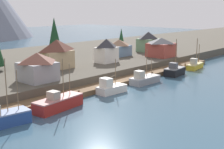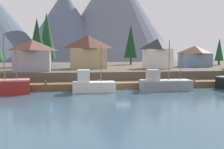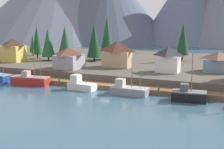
% 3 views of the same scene
% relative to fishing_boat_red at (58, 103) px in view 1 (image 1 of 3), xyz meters
% --- Properties ---
extents(ground_plane, '(400.00, 400.00, 1.00)m').
position_rel_fishing_boat_red_xyz_m(ground_plane, '(18.69, 22.15, -1.63)').
color(ground_plane, '#335166').
extents(dock, '(80.00, 4.00, 1.60)m').
position_rel_fishing_boat_red_xyz_m(dock, '(18.69, 4.14, -0.63)').
color(dock, brown).
rests_on(dock, ground_plane).
extents(shoreline_bank, '(400.00, 56.00, 2.50)m').
position_rel_fishing_boat_red_xyz_m(shoreline_bank, '(18.69, 34.15, 0.12)').
color(shoreline_bank, '#4C473D').
rests_on(shoreline_bank, ground_plane).
extents(fishing_boat_red, '(9.38, 3.97, 8.44)m').
position_rel_fishing_boat_red_xyz_m(fishing_boat_red, '(0.00, 0.00, 0.00)').
color(fishing_boat_red, maroon).
rests_on(fishing_boat_red, ground_plane).
extents(fishing_boat_white, '(6.41, 3.14, 6.77)m').
position_rel_fishing_boat_red_xyz_m(fishing_boat_white, '(13.46, 0.46, -0.03)').
color(fishing_boat_white, silver).
rests_on(fishing_boat_white, ground_plane).
extents(fishing_boat_grey, '(7.83, 3.18, 7.72)m').
position_rel_fishing_boat_red_xyz_m(fishing_boat_grey, '(24.74, 0.42, -0.14)').
color(fishing_boat_grey, gray).
rests_on(fishing_boat_grey, ground_plane).
extents(fishing_boat_black, '(6.72, 3.87, 9.26)m').
position_rel_fishing_boat_red_xyz_m(fishing_boat_black, '(37.13, 0.04, 0.02)').
color(fishing_boat_black, black).
rests_on(fishing_boat_black, ground_plane).
extents(fishing_boat_yellow, '(7.60, 3.26, 8.53)m').
position_rel_fishing_boat_red_xyz_m(fishing_boat_yellow, '(48.68, 0.37, -0.11)').
color(fishing_boat_yellow, gold).
rests_on(fishing_boat_yellow, ground_plane).
extents(house_red, '(7.42, 6.96, 5.66)m').
position_rel_fishing_boat_red_xyz_m(house_red, '(47.82, 11.21, 4.25)').
color(house_red, '#9E4238').
rests_on(house_red, shoreline_bank).
extents(house_tan, '(7.90, 4.24, 7.03)m').
position_rel_fishing_boat_red_xyz_m(house_tan, '(14.62, 18.60, 4.96)').
color(house_tan, tan).
rests_on(house_tan, shoreline_bank).
extents(house_white, '(5.74, 4.37, 6.34)m').
position_rel_fishing_boat_red_xyz_m(house_white, '(29.22, 16.27, 4.61)').
color(house_white, silver).
rests_on(house_white, shoreline_bank).
extents(house_grey, '(6.48, 6.74, 5.64)m').
position_rel_fishing_boat_red_xyz_m(house_grey, '(3.96, 11.31, 4.25)').
color(house_grey, gray).
rests_on(house_grey, shoreline_bank).
extents(house_green, '(6.69, 5.82, 6.64)m').
position_rel_fishing_boat_red_xyz_m(house_green, '(54.83, 20.95, 4.76)').
color(house_green, '#6B8E66').
rests_on(house_green, shoreline_bank).
extents(house_blue, '(6.90, 5.31, 5.02)m').
position_rel_fishing_boat_red_xyz_m(house_blue, '(40.51, 21.59, 3.94)').
color(house_blue, '#6689A8').
rests_on(house_blue, shoreline_bank).
extents(conifer_near_left, '(2.44, 2.44, 7.51)m').
position_rel_fishing_boat_red_xyz_m(conifer_near_left, '(52.41, 30.78, 5.66)').
color(conifer_near_left, '#4C3823').
rests_on(conifer_near_left, shoreline_bank).
extents(conifer_mid_left, '(3.95, 3.95, 11.60)m').
position_rel_fishing_boat_red_xyz_m(conifer_mid_left, '(28.67, 37.63, 8.13)').
color(conifer_mid_left, '#4C3823').
rests_on(conifer_mid_left, shoreline_bank).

